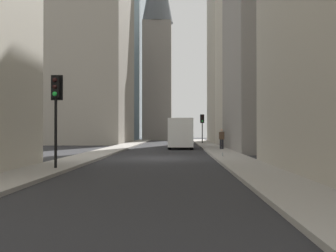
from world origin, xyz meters
TOP-DOWN VIEW (x-y plane):
  - ground_plane at (0.00, 0.00)m, footprint 135.00×135.00m
  - sidewalk_right at (0.00, 4.50)m, footprint 90.00×2.20m
  - sidewalk_left at (0.00, -4.50)m, footprint 90.00×2.20m
  - building_left_far at (30.37, -10.60)m, footprint 14.64×10.50m
  - building_left_midfar at (8.87, -10.60)m, footprint 12.15×10.00m
  - building_right_far at (28.08, 10.59)m, footprint 15.84×10.50m
  - church_spire at (43.68, 2.47)m, footprint 5.33×5.33m
  - delivery_truck at (13.21, -1.40)m, footprint 6.46×2.25m
  - sedan_red at (21.19, -1.40)m, footprint 4.30×1.78m
  - traffic_light_foreground at (-8.01, 4.05)m, footprint 0.43×0.52m
  - traffic_light_midblock at (25.87, -4.20)m, footprint 0.43×0.52m
  - pedestrian at (9.33, -4.92)m, footprint 0.26×0.44m
  - discarded_bottle at (-0.13, -3.98)m, footprint 0.07×0.07m

SIDE VIEW (x-z plane):
  - ground_plane at x=0.00m, z-range 0.00..0.00m
  - sidewalk_right at x=0.00m, z-range 0.00..0.14m
  - sidewalk_left at x=0.00m, z-range 0.00..0.14m
  - discarded_bottle at x=-0.13m, z-range 0.11..0.38m
  - sedan_red at x=21.19m, z-range -0.04..1.37m
  - pedestrian at x=9.33m, z-range 0.22..1.95m
  - delivery_truck at x=13.21m, z-range 0.04..2.88m
  - traffic_light_midblock at x=25.87m, z-range 0.98..4.60m
  - traffic_light_foreground at x=-8.01m, z-range 1.09..5.12m
  - building_left_midfar at x=8.87m, z-range 0.00..23.98m
  - building_right_far at x=28.08m, z-range 0.01..25.81m
  - building_left_far at x=30.37m, z-range 0.01..31.70m
  - church_spire at x=43.68m, z-range 0.81..35.43m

